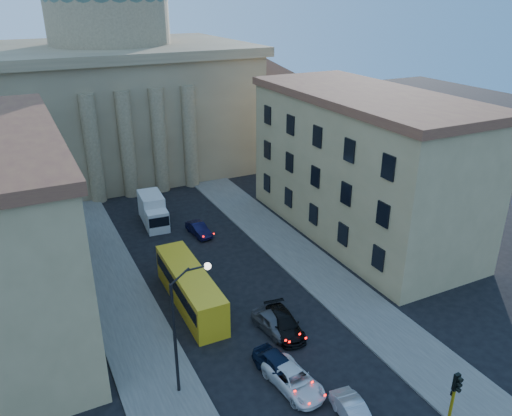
{
  "coord_description": "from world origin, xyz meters",
  "views": [
    {
      "loc": [
        -14.08,
        -16.13,
        23.41
      ],
      "look_at": [
        1.97,
        15.95,
        7.87
      ],
      "focal_mm": 35.0,
      "sensor_mm": 36.0,
      "label": 1
    }
  ],
  "objects": [
    {
      "name": "sidewalk_right",
      "position": [
        8.5,
        18.0,
        0.07
      ],
      "size": [
        5.0,
        60.0,
        0.15
      ],
      "primitive_type": "cube",
      "color": "#52504B",
      "rests_on": "ground"
    },
    {
      "name": "traffic_light",
      "position": [
        5.3,
        -2.0,
        2.59
      ],
      "size": [
        0.34,
        0.29,
        4.3
      ],
      "color": "yellow",
      "rests_on": "ground"
    },
    {
      "name": "car_left_near",
      "position": [
        -1.11,
        6.46,
        0.75
      ],
      "size": [
        2.3,
        4.57,
        1.49
      ],
      "primitive_type": "imported",
      "rotation": [
        0.0,
        0.0,
        0.13
      ],
      "color": "black",
      "rests_on": "ground"
    },
    {
      "name": "street_lamp",
      "position": [
        -6.97,
        8.0,
        5.29
      ],
      "size": [
        2.62,
        0.44,
        8.83
      ],
      "color": "black",
      "rests_on": "ground"
    },
    {
      "name": "car_right_near",
      "position": [
        0.98,
        1.0,
        0.65
      ],
      "size": [
        1.76,
        4.04,
        1.29
      ],
      "primitive_type": "imported",
      "rotation": [
        0.0,
        0.0,
        -0.1
      ],
      "color": "#9C9FA4",
      "rests_on": "ground"
    },
    {
      "name": "building_right",
      "position": [
        17.0,
        22.0,
        7.42
      ],
      "size": [
        11.6,
        26.6,
        14.7
      ],
      "color": "tan",
      "rests_on": "ground"
    },
    {
      "name": "sidewalk_left",
      "position": [
        -8.5,
        18.0,
        0.07
      ],
      "size": [
        5.0,
        60.0,
        0.15
      ],
      "primitive_type": "cube",
      "color": "#52504B",
      "rests_on": "ground"
    },
    {
      "name": "box_truck",
      "position": [
        -1.87,
        33.32,
        1.51
      ],
      "size": [
        2.67,
        5.96,
        3.19
      ],
      "rotation": [
        0.0,
        0.0,
        -0.07
      ],
      "color": "silver",
      "rests_on": "ground"
    },
    {
      "name": "car_right_mid",
      "position": [
        1.56,
        10.38,
        0.69
      ],
      "size": [
        2.49,
        4.93,
        1.37
      ],
      "primitive_type": "imported",
      "rotation": [
        0.0,
        0.0,
        -0.12
      ],
      "color": "black",
      "rests_on": "ground"
    },
    {
      "name": "car_left_mid",
      "position": [
        -0.8,
        5.01,
        0.67
      ],
      "size": [
        2.74,
        5.01,
        1.33
      ],
      "primitive_type": "imported",
      "rotation": [
        0.0,
        0.0,
        0.11
      ],
      "color": "white",
      "rests_on": "ground"
    },
    {
      "name": "city_bus",
      "position": [
        -3.5,
        16.91,
        1.64
      ],
      "size": [
        2.65,
        10.85,
        3.05
      ],
      "rotation": [
        0.0,
        0.0,
        -0.01
      ],
      "color": "gold",
      "rests_on": "ground"
    },
    {
      "name": "car_right_distant",
      "position": [
        1.55,
        28.54,
        0.65
      ],
      "size": [
        1.77,
        4.05,
        1.3
      ],
      "primitive_type": "imported",
      "rotation": [
        0.0,
        0.0,
        0.1
      ],
      "color": "black",
      "rests_on": "ground"
    },
    {
      "name": "car_right_far",
      "position": [
        0.8,
        10.8,
        0.69
      ],
      "size": [
        2.14,
        4.23,
        1.38
      ],
      "primitive_type": "imported",
      "rotation": [
        0.0,
        0.0,
        0.13
      ],
      "color": "#47474C",
      "rests_on": "ground"
    },
    {
      "name": "church",
      "position": [
        0.0,
        55.47,
        11.88
      ],
      "size": [
        68.02,
        28.76,
        36.6
      ],
      "color": "#79664A",
      "rests_on": "ground"
    }
  ]
}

